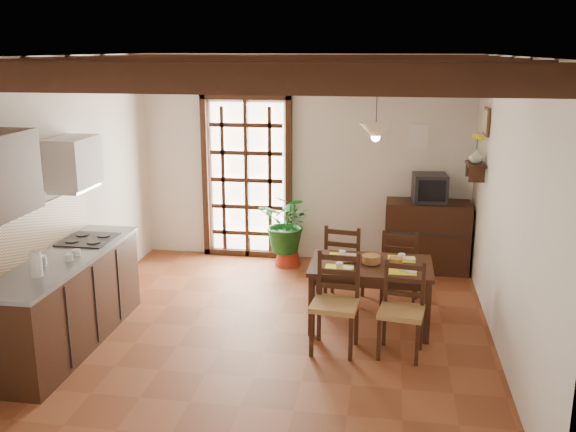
% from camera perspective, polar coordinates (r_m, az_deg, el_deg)
% --- Properties ---
extents(ground_plane, '(5.00, 5.00, 0.00)m').
position_cam_1_polar(ground_plane, '(6.81, -1.38, -10.22)').
color(ground_plane, brown).
extents(room_shell, '(4.52, 5.02, 2.81)m').
position_cam_1_polar(room_shell, '(6.27, -1.48, 5.02)').
color(room_shell, silver).
rests_on(room_shell, ground_plane).
extents(ceiling_beams, '(4.50, 4.34, 0.20)m').
position_cam_1_polar(ceiling_beams, '(6.18, -1.54, 13.03)').
color(ceiling_beams, black).
rests_on(ceiling_beams, room_shell).
extents(french_door, '(1.26, 0.11, 2.32)m').
position_cam_1_polar(french_door, '(8.90, -3.68, 3.71)').
color(french_door, white).
rests_on(french_door, ground_plane).
extents(kitchen_counter, '(0.64, 2.25, 1.38)m').
position_cam_1_polar(kitchen_counter, '(6.72, -19.13, -7.04)').
color(kitchen_counter, black).
rests_on(kitchen_counter, ground_plane).
extents(range_hood, '(0.38, 0.60, 0.54)m').
position_cam_1_polar(range_hood, '(6.90, -18.59, 4.47)').
color(range_hood, white).
rests_on(range_hood, room_shell).
extents(counter_items, '(0.50, 1.43, 0.25)m').
position_cam_1_polar(counter_items, '(6.64, -19.12, -2.86)').
color(counter_items, black).
rests_on(counter_items, kitchen_counter).
extents(dining_table, '(1.27, 0.82, 0.69)m').
position_cam_1_polar(dining_table, '(6.80, 7.37, -4.93)').
color(dining_table, '#341C10').
rests_on(dining_table, ground_plane).
extents(chair_near_left, '(0.48, 0.46, 0.96)m').
position_cam_1_polar(chair_near_left, '(6.33, 4.18, -9.30)').
color(chair_near_left, '#A37C45').
rests_on(chair_near_left, ground_plane).
extents(chair_near_right, '(0.47, 0.45, 0.90)m').
position_cam_1_polar(chair_near_right, '(6.32, 9.99, -9.71)').
color(chair_near_right, '#A37C45').
rests_on(chair_near_right, ground_plane).
extents(chair_far_left, '(0.49, 0.47, 0.94)m').
position_cam_1_polar(chair_far_left, '(7.52, 5.03, -5.38)').
color(chair_far_left, '#A37C45').
rests_on(chair_far_left, ground_plane).
extents(chair_far_right, '(0.46, 0.45, 0.91)m').
position_cam_1_polar(chair_far_right, '(7.52, 9.87, -5.64)').
color(chair_far_right, '#A37C45').
rests_on(chair_far_right, ground_plane).
extents(table_setting, '(0.92, 0.61, 0.09)m').
position_cam_1_polar(table_setting, '(6.78, 7.38, -4.48)').
color(table_setting, yellow).
rests_on(table_setting, dining_table).
extents(table_bowl, '(0.25, 0.25, 0.05)m').
position_cam_1_polar(table_bowl, '(6.81, 5.51, -3.81)').
color(table_bowl, white).
rests_on(table_bowl, dining_table).
extents(sideboard, '(1.10, 0.51, 0.93)m').
position_cam_1_polar(sideboard, '(8.66, 12.25, -1.77)').
color(sideboard, black).
rests_on(sideboard, ground_plane).
extents(crt_tv, '(0.46, 0.43, 0.36)m').
position_cam_1_polar(crt_tv, '(8.49, 12.49, 2.46)').
color(crt_tv, black).
rests_on(crt_tv, sideboard).
extents(fuse_box, '(0.25, 0.03, 0.32)m').
position_cam_1_polar(fuse_box, '(8.63, 11.50, 6.96)').
color(fuse_box, white).
rests_on(fuse_box, room_shell).
extents(plant_pot, '(0.36, 0.36, 0.22)m').
position_cam_1_polar(plant_pot, '(8.75, -0.03, -3.67)').
color(plant_pot, maroon).
rests_on(plant_pot, ground_plane).
extents(potted_plant, '(2.28, 2.08, 2.15)m').
position_cam_1_polar(potted_plant, '(8.62, -0.03, -0.77)').
color(potted_plant, '#144C19').
rests_on(potted_plant, ground_plane).
extents(wall_shelf, '(0.20, 0.42, 0.20)m').
position_cam_1_polar(wall_shelf, '(7.86, 16.32, 4.15)').
color(wall_shelf, black).
rests_on(wall_shelf, room_shell).
extents(shelf_vase, '(0.15, 0.15, 0.15)m').
position_cam_1_polar(shelf_vase, '(7.84, 16.39, 5.15)').
color(shelf_vase, '#B2BFB2').
rests_on(shelf_vase, wall_shelf).
extents(shelf_flowers, '(0.14, 0.14, 0.36)m').
position_cam_1_polar(shelf_flowers, '(7.81, 16.50, 6.66)').
color(shelf_flowers, yellow).
rests_on(shelf_flowers, shelf_vase).
extents(framed_picture, '(0.03, 0.32, 0.32)m').
position_cam_1_polar(framed_picture, '(7.79, 17.22, 8.02)').
color(framed_picture, brown).
rests_on(framed_picture, room_shell).
extents(pendant_lamp, '(0.36, 0.36, 0.84)m').
position_cam_1_polar(pendant_lamp, '(6.56, 7.82, 7.64)').
color(pendant_lamp, black).
rests_on(pendant_lamp, room_shell).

